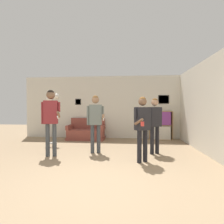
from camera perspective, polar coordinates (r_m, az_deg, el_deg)
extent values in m
plane|color=#937A5B|center=(3.29, -6.45, -22.42)|extent=(20.00, 20.00, 0.00)
cube|color=silver|center=(7.63, 0.62, 1.59)|extent=(7.98, 0.06, 2.70)
cube|color=black|center=(7.88, -10.99, 3.28)|extent=(0.24, 0.02, 0.25)
cube|color=beige|center=(7.87, -11.00, 3.28)|extent=(0.20, 0.01, 0.21)
cube|color=black|center=(7.72, 16.52, 3.95)|extent=(0.44, 0.02, 0.36)
cube|color=gray|center=(7.71, 16.53, 3.96)|extent=(0.39, 0.01, 0.31)
cube|color=silver|center=(5.71, 28.02, 1.47)|extent=(0.06, 7.03, 2.70)
cube|color=brown|center=(7.45, -8.43, -8.47)|extent=(1.53, 0.80, 0.10)
cube|color=brown|center=(7.42, -8.44, -6.87)|extent=(1.47, 0.74, 0.32)
cube|color=brown|center=(7.69, -7.87, -3.67)|extent=(1.47, 0.14, 0.45)
cube|color=brown|center=(7.59, -13.64, -4.81)|extent=(0.12, 0.74, 0.18)
cube|color=brown|center=(7.26, -3.02, -5.05)|extent=(0.12, 0.74, 0.18)
cube|color=#A87F51|center=(7.48, 12.27, -4.25)|extent=(0.02, 0.30, 1.19)
cube|color=#A87F51|center=(7.64, 18.96, -4.17)|extent=(0.02, 0.30, 1.19)
cube|color=#A87F51|center=(7.69, 15.46, -4.11)|extent=(0.92, 0.01, 1.19)
cube|color=#A87F51|center=(7.62, 15.62, -8.57)|extent=(0.87, 0.30, 0.02)
cube|color=#A87F51|center=(7.51, 15.68, 0.21)|extent=(0.87, 0.30, 0.02)
cube|color=#A87F51|center=(7.55, 15.65, -4.22)|extent=(0.87, 0.30, 0.02)
cube|color=beige|center=(7.57, 15.65, -6.48)|extent=(0.75, 0.26, 0.54)
cube|color=#7F3889|center=(7.51, 15.68, -1.99)|extent=(0.75, 0.26, 0.54)
cylinder|color=#ADA89E|center=(6.95, -18.69, -9.54)|extent=(0.28, 0.28, 0.03)
cylinder|color=#ADA89E|center=(6.84, -18.75, -2.10)|extent=(0.03, 0.03, 1.77)
cylinder|color=#ADA89E|center=(6.81, -18.27, 5.11)|extent=(0.02, 0.16, 0.02)
sphere|color=white|center=(6.79, -17.72, 4.87)|extent=(0.21, 0.21, 0.21)
cylinder|color=#ADA89E|center=(6.87, -19.34, 4.23)|extent=(0.02, 0.16, 0.02)
sphere|color=white|center=(6.89, -19.87, 3.97)|extent=(0.21, 0.21, 0.21)
cylinder|color=#3D4247|center=(5.13, -20.28, -8.58)|extent=(0.11, 0.11, 0.89)
cylinder|color=#3D4247|center=(5.10, -18.26, -8.62)|extent=(0.11, 0.11, 0.89)
cube|color=maroon|center=(5.04, -19.35, -0.04)|extent=(0.40, 0.29, 0.63)
sphere|color=brown|center=(5.05, -19.39, 5.27)|extent=(0.23, 0.23, 0.23)
sphere|color=black|center=(5.05, -19.39, 5.73)|extent=(0.20, 0.20, 0.20)
cylinder|color=maroon|center=(5.01, -16.93, 1.59)|extent=(0.07, 0.07, 0.27)
cylinder|color=brown|center=(4.87, -17.10, -0.79)|extent=(0.15, 0.33, 0.20)
cylinder|color=white|center=(4.72, -17.30, -1.70)|extent=(0.07, 0.15, 0.09)
cylinder|color=maroon|center=(5.08, -21.74, -0.29)|extent=(0.07, 0.07, 0.59)
cylinder|color=#3D4247|center=(5.19, -6.41, -8.72)|extent=(0.11, 0.11, 0.83)
cylinder|color=#3D4247|center=(5.20, -4.41, -8.70)|extent=(0.11, 0.11, 0.83)
cube|color=slate|center=(5.12, -5.43, -0.88)|extent=(0.39, 0.27, 0.59)
sphere|color=#997051|center=(5.12, -5.44, 4.00)|extent=(0.21, 0.21, 0.21)
sphere|color=brown|center=(5.12, -5.44, 4.41)|extent=(0.18, 0.18, 0.18)
cylinder|color=slate|center=(5.13, -3.03, 0.57)|extent=(0.07, 0.07, 0.25)
cylinder|color=#997051|center=(4.99, -2.92, -1.61)|extent=(0.13, 0.31, 0.19)
cylinder|color=white|center=(4.86, -2.80, -2.46)|extent=(0.06, 0.15, 0.09)
cylinder|color=slate|center=(5.12, -7.83, -1.14)|extent=(0.07, 0.07, 0.55)
cylinder|color=black|center=(4.33, 8.93, -11.06)|extent=(0.11, 0.11, 0.79)
cylinder|color=black|center=(4.45, 10.78, -10.75)|extent=(0.11, 0.11, 0.79)
cube|color=#232328|center=(4.30, 9.91, -2.13)|extent=(0.41, 0.37, 0.56)
sphere|color=brown|center=(4.29, 9.93, 3.38)|extent=(0.20, 0.20, 0.20)
sphere|color=brown|center=(4.29, 9.93, 3.85)|extent=(0.17, 0.17, 0.17)
cylinder|color=#232328|center=(4.44, 12.05, -2.33)|extent=(0.07, 0.07, 0.52)
cylinder|color=#232328|center=(4.16, 7.63, -0.58)|extent=(0.07, 0.07, 0.24)
cylinder|color=brown|center=(4.06, 8.73, -3.15)|extent=(0.22, 0.27, 0.18)
cylinder|color=red|center=(3.97, 9.90, -3.86)|extent=(0.08, 0.08, 0.10)
cylinder|color=black|center=(5.17, 12.95, -9.03)|extent=(0.11, 0.11, 0.79)
cylinder|color=black|center=(5.28, 14.52, -8.82)|extent=(0.11, 0.11, 0.79)
cube|color=#232328|center=(5.15, 13.79, -1.53)|extent=(0.41, 0.35, 0.56)
sphere|color=tan|center=(5.14, 13.82, 3.08)|extent=(0.20, 0.20, 0.20)
sphere|color=brown|center=(5.14, 13.82, 3.48)|extent=(0.17, 0.17, 0.17)
cylinder|color=#232328|center=(5.28, 15.62, -1.72)|extent=(0.07, 0.07, 0.53)
cylinder|color=#232328|center=(5.02, 11.85, -1.86)|extent=(0.07, 0.07, 0.53)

